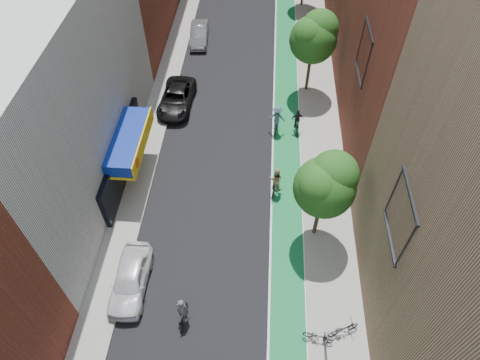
% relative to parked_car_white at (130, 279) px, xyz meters
% --- Properties ---
extents(bike_lane, '(2.00, 68.00, 0.01)m').
position_rel_parked_car_white_xyz_m(bike_lane, '(8.60, 20.15, -0.76)').
color(bike_lane, '#13702E').
rests_on(bike_lane, ground).
extents(sidewalk_left, '(2.00, 68.00, 0.15)m').
position_rel_parked_car_white_xyz_m(sidewalk_left, '(-1.40, 20.15, -0.69)').
color(sidewalk_left, gray).
rests_on(sidewalk_left, ground).
extents(sidewalk_right, '(3.00, 68.00, 0.15)m').
position_rel_parked_car_white_xyz_m(sidewalk_right, '(11.10, 20.15, -0.69)').
color(sidewalk_right, gray).
rests_on(sidewalk_right, ground).
extents(building_left_white, '(8.00, 20.00, 12.00)m').
position_rel_parked_car_white_xyz_m(building_left_white, '(-6.40, 8.15, 5.23)').
color(building_left_white, silver).
rests_on(building_left_white, ground).
extents(tree_near, '(3.40, 3.36, 6.42)m').
position_rel_parked_car_white_xyz_m(tree_near, '(10.25, 4.17, 3.89)').
color(tree_near, '#332619').
rests_on(tree_near, ground).
extents(tree_mid, '(3.55, 3.53, 6.74)m').
position_rel_parked_car_white_xyz_m(tree_mid, '(10.25, 18.17, 4.12)').
color(tree_mid, '#332619').
rests_on(tree_mid, ground).
extents(parked_car_white, '(1.84, 4.52, 1.53)m').
position_rel_parked_car_white_xyz_m(parked_car_white, '(0.00, 0.00, 0.00)').
color(parked_car_white, silver).
rests_on(parked_car_white, ground).
extents(parked_car_black, '(2.60, 5.27, 1.44)m').
position_rel_parked_car_white_xyz_m(parked_car_black, '(0.00, 15.53, -0.05)').
color(parked_car_black, black).
rests_on(parked_car_black, ground).
extents(parked_car_silver, '(1.80, 4.43, 1.43)m').
position_rel_parked_car_white_xyz_m(parked_car_silver, '(0.56, 24.88, -0.05)').
color(parked_car_silver, gray).
rests_on(parked_car_silver, ground).
extents(cyclist_lead, '(0.66, 1.69, 2.10)m').
position_rel_parked_car_white_xyz_m(cyclist_lead, '(3.15, -1.73, -0.05)').
color(cyclist_lead, black).
rests_on(cyclist_lead, ground).
extents(cyclist_lane_near, '(1.02, 1.81, 2.14)m').
position_rel_parked_car_white_xyz_m(cyclist_lane_near, '(7.80, 7.23, 0.15)').
color(cyclist_lane_near, black).
rests_on(cyclist_lane_near, ground).
extents(cyclist_lane_mid, '(0.96, 1.63, 1.94)m').
position_rel_parked_car_white_xyz_m(cyclist_lane_mid, '(9.30, 13.17, -0.03)').
color(cyclist_lane_mid, black).
rests_on(cyclist_lane_mid, ground).
extents(cyclist_lane_far, '(1.31, 1.54, 2.24)m').
position_rel_parked_car_white_xyz_m(cyclist_lane_far, '(7.80, 13.12, 0.31)').
color(cyclist_lane_far, black).
rests_on(cyclist_lane_far, ground).
extents(parked_bike_near, '(1.82, 1.24, 0.90)m').
position_rel_parked_car_white_xyz_m(parked_bike_near, '(11.34, -1.93, -0.16)').
color(parked_bike_near, black).
rests_on(parked_bike_near, sidewalk_right).
extents(parked_bike_far, '(1.61, 0.85, 0.80)m').
position_rel_parked_car_white_xyz_m(parked_bike_far, '(10.05, -2.38, -0.22)').
color(parked_bike_far, black).
rests_on(parked_bike_far, sidewalk_right).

